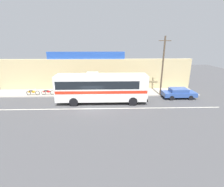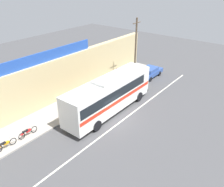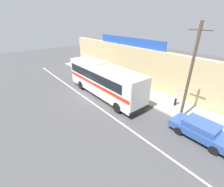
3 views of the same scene
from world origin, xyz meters
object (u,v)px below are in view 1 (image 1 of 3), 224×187
intercity_bus (101,87)px  pedestrian_near_shop (147,85)px  parked_car (179,93)px  utility_pole (163,66)px  motorcycle_blue (48,92)px  motorcycle_black (33,92)px

intercity_bus → pedestrian_near_shop: intercity_bus is taller
intercity_bus → parked_car: (10.46, 1.32, -1.33)m
parked_car → utility_pole: (-2.18, 1.07, 3.51)m
motorcycle_blue → utility_pole: bearing=-1.7°
parked_car → pedestrian_near_shop: pedestrian_near_shop is taller
utility_pole → pedestrian_near_shop: 3.87m
parked_car → pedestrian_near_shop: bearing=143.2°
motorcycle_blue → motorcycle_black: size_ratio=1.00×
utility_pole → motorcycle_blue: (-15.96, 0.48, -3.68)m
parked_car → utility_pole: 4.27m
intercity_bus → motorcycle_blue: (-7.68, 2.87, -1.50)m
parked_car → motorcycle_black: parked_car is taller
pedestrian_near_shop → motorcycle_blue: bearing=-175.0°
motorcycle_black → pedestrian_near_shop: size_ratio=1.05×
parked_car → motorcycle_black: 20.27m
utility_pole → motorcycle_blue: 16.39m
motorcycle_black → pedestrian_near_shop: (16.46, 1.30, 0.60)m
intercity_bus → pedestrian_near_shop: 7.93m
intercity_bus → parked_car: size_ratio=2.53×
utility_pole → motorcycle_black: 18.41m
intercity_bus → motorcycle_black: bearing=163.8°
parked_car → motorcycle_black: size_ratio=2.37×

